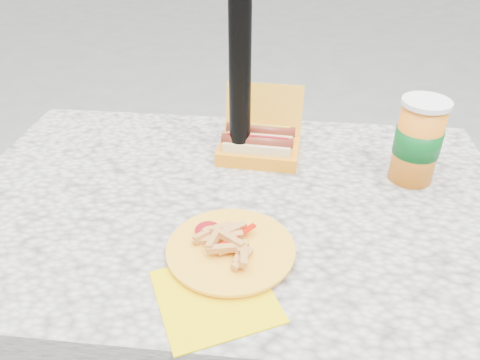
# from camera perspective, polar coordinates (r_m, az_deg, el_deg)

# --- Properties ---
(picnic_table) EXTENTS (1.20, 0.80, 0.75)m
(picnic_table) POSITION_cam_1_polar(r_m,az_deg,el_deg) (1.08, -0.92, -6.83)
(picnic_table) COLOR beige
(picnic_table) RESTS_ON ground
(umbrella_pole) EXTENTS (0.05, 0.05, 2.20)m
(umbrella_pole) POSITION_cam_1_polar(r_m,az_deg,el_deg) (1.02, -0.00, 19.60)
(umbrella_pole) COLOR black
(umbrella_pole) RESTS_ON ground
(hotdog_box) EXTENTS (0.21, 0.18, 0.16)m
(hotdog_box) POSITION_cam_1_polar(r_m,az_deg,el_deg) (1.15, 2.35, 4.48)
(hotdog_box) COLOR #FFAF23
(hotdog_box) RESTS_ON picnic_table
(fries_plate) EXTENTS (0.26, 0.35, 0.05)m
(fries_plate) POSITION_cam_1_polar(r_m,az_deg,el_deg) (0.86, -1.42, -8.68)
(fries_plate) COLOR #FADD00
(fries_plate) RESTS_ON picnic_table
(soda_cup) EXTENTS (0.10, 0.10, 0.19)m
(soda_cup) POSITION_cam_1_polar(r_m,az_deg,el_deg) (1.11, 20.86, 4.47)
(soda_cup) COLOR orange
(soda_cup) RESTS_ON picnic_table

